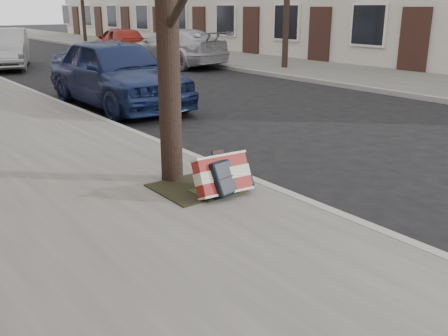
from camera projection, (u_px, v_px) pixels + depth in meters
ground at (387, 190)px, 6.02m from camera, size 120.00×120.00×0.00m
far_sidewalk at (202, 55)px, 21.83m from camera, size 4.00×70.00×0.12m
dirt_patch at (194, 188)px, 5.73m from camera, size 0.85×0.85×0.02m
suitcase_red at (222, 175)px, 5.45m from camera, size 0.63×0.38×0.47m
suitcase_navy at (229, 175)px, 5.49m from camera, size 0.60×0.41×0.43m
car_near_front at (117, 72)px, 10.81m from camera, size 1.78×4.38×1.49m
car_near_mid at (5, 49)px, 17.62m from camera, size 2.75×4.38×1.36m
car_far_front at (172, 48)px, 18.22m from camera, size 2.62×4.87×1.34m
car_far_back at (120, 42)px, 21.21m from camera, size 2.00×4.01×1.31m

